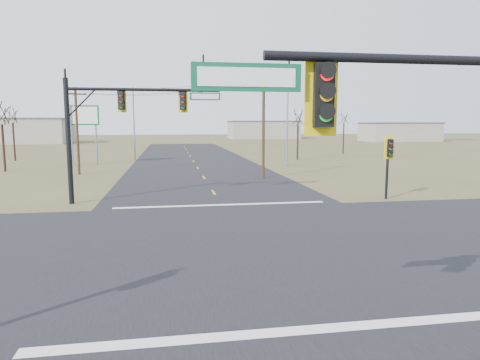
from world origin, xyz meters
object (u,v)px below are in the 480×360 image
Objects in this scene: pedestal_signal_ne at (389,153)px; bare_tree_a at (1,113)px; highway_sign at (83,123)px; mast_arm_far at (121,114)px; utility_pole_near at (263,125)px; streetlight_c at (135,119)px; bare_tree_c at (298,117)px; utility_pole_far at (77,129)px; streetlight_a at (285,115)px; bare_tree_b at (12,114)px; bare_tree_d at (344,118)px.

bare_tree_a reaches higher than pedestal_signal_ne.
mast_arm_far is at bearing -68.76° from highway_sign.
utility_pole_near reaches higher than bare_tree_a.
streetlight_c is 1.31× the size of bare_tree_c.
utility_pole_near reaches higher than utility_pole_far.
bare_tree_c is (3.61, 7.13, -0.14)m from streetlight_a.
bare_tree_c is at bearing 26.47° from utility_pole_far.
utility_pole_near is 16.73m from utility_pole_far.
pedestal_signal_ne is 34.60m from highway_sign.
utility_pole_near is 23.28m from streetlight_c.
highway_sign is at bearing -33.84° from bare_tree_b.
bare_tree_a is (-7.53, 3.68, 1.50)m from utility_pole_far.
streetlight_a reaches higher than utility_pole_far.
utility_pole_far is at bearing -76.58° from highway_sign.
bare_tree_b is 35.16m from bare_tree_c.
highway_sign is (-22.51, 26.22, 1.76)m from pedestal_signal_ne.
bare_tree_b is (-10.75, 16.21, 1.58)m from utility_pole_far.
streetlight_a reaches higher than bare_tree_b.
mast_arm_far is 1.31× the size of bare_tree_d.
utility_pole_near reaches higher than bare_tree_b.
pedestal_signal_ne is 0.54× the size of bare_tree_b.
highway_sign is at bearing -175.17° from bare_tree_c.
streetlight_a is (15.14, 19.57, 0.38)m from mast_arm_far.
bare_tree_a is (-28.08, -1.22, 0.07)m from streetlight_a.
mast_arm_far is 29.52m from streetlight_c.
bare_tree_d is (28.67, 35.71, 0.26)m from mast_arm_far.
pedestal_signal_ne is 35.13m from bare_tree_a.
streetlight_a reaches higher than bare_tree_c.
bare_tree_c is (24.16, 12.03, 1.30)m from utility_pole_far.
streetlight_a is 1.39× the size of bare_tree_a.
pedestal_signal_ne is at bearing -43.41° from highway_sign.
pedestal_signal_ne is 26.80m from utility_pole_far.
utility_pole_far is at bearing -107.13° from streetlight_c.
streetlight_a is 1.39× the size of bare_tree_b.
streetlight_a is (4.67, 10.11, 1.04)m from utility_pole_near.
streetlight_c reaches higher than utility_pole_far.
bare_tree_c reaches higher than highway_sign.
utility_pole_near is at bearing -18.14° from utility_pole_far.
utility_pole_near is (10.48, 9.47, -0.66)m from mast_arm_far.
streetlight_a reaches higher than pedestal_signal_ne.
streetlight_a is 1.09× the size of streetlight_c.
streetlight_c is (-17.20, 31.15, 2.22)m from pedestal_signal_ne.
utility_pole_far is at bearing -148.32° from bare_tree_d.
highway_sign is 7.26m from streetlight_c.
bare_tree_b is at bearing 152.11° from highway_sign.
pedestal_signal_ne is 0.39× the size of streetlight_a.
highway_sign is at bearing 44.85° from bare_tree_a.
bare_tree_a reaches higher than highway_sign.
pedestal_signal_ne is 0.43× the size of streetlight_c.
streetlight_c reaches higher than bare_tree_c.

